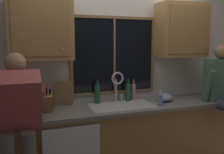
{
  "coord_description": "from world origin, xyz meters",
  "views": [
    {
      "loc": [
        -1.05,
        -2.97,
        1.69
      ],
      "look_at": [
        -0.11,
        -0.3,
        1.28
      ],
      "focal_mm": 38.18,
      "sensor_mm": 36.0,
      "label": 1
    }
  ],
  "objects_px": {
    "person_standing": "(18,120)",
    "mixing_bowl": "(164,98)",
    "cutting_board": "(63,94)",
    "bottle_green_glass": "(133,91)",
    "bottle_amber_small": "(97,94)",
    "soap_dispenser": "(160,100)",
    "bottle_tall_clear": "(128,92)",
    "knife_block": "(47,103)"
  },
  "relations": [
    {
      "from": "cutting_board",
      "to": "bottle_green_glass",
      "type": "bearing_deg",
      "value": 1.16
    },
    {
      "from": "knife_block",
      "to": "bottle_tall_clear",
      "type": "distance_m",
      "value": 1.08
    },
    {
      "from": "person_standing",
      "to": "bottle_tall_clear",
      "type": "relative_size",
      "value": 5.27
    },
    {
      "from": "knife_block",
      "to": "bottle_tall_clear",
      "type": "bearing_deg",
      "value": 9.4
    },
    {
      "from": "person_standing",
      "to": "knife_block",
      "type": "height_order",
      "value": "person_standing"
    },
    {
      "from": "knife_block",
      "to": "person_standing",
      "type": "bearing_deg",
      "value": -129.78
    },
    {
      "from": "knife_block",
      "to": "bottle_green_glass",
      "type": "bearing_deg",
      "value": 10.76
    },
    {
      "from": "bottle_green_glass",
      "to": "mixing_bowl",
      "type": "bearing_deg",
      "value": -32.2
    },
    {
      "from": "knife_block",
      "to": "cutting_board",
      "type": "xyz_separation_m",
      "value": [
        0.22,
        0.2,
        0.05
      ]
    },
    {
      "from": "person_standing",
      "to": "bottle_amber_small",
      "type": "xyz_separation_m",
      "value": [
        0.94,
        0.55,
        0.07
      ]
    },
    {
      "from": "bottle_green_glass",
      "to": "bottle_amber_small",
      "type": "xyz_separation_m",
      "value": [
        -0.52,
        -0.03,
        0.01
      ]
    },
    {
      "from": "bottle_tall_clear",
      "to": "bottle_amber_small",
      "type": "relative_size",
      "value": 0.99
    },
    {
      "from": "mixing_bowl",
      "to": "person_standing",
      "type": "bearing_deg",
      "value": -168.96
    },
    {
      "from": "knife_block",
      "to": "mixing_bowl",
      "type": "relative_size",
      "value": 1.44
    },
    {
      "from": "mixing_bowl",
      "to": "bottle_green_glass",
      "type": "bearing_deg",
      "value": 147.8
    },
    {
      "from": "bottle_amber_small",
      "to": "person_standing",
      "type": "bearing_deg",
      "value": -149.75
    },
    {
      "from": "cutting_board",
      "to": "soap_dispenser",
      "type": "xyz_separation_m",
      "value": [
        1.14,
        -0.37,
        -0.08
      ]
    },
    {
      "from": "person_standing",
      "to": "bottle_tall_clear",
      "type": "xyz_separation_m",
      "value": [
        1.36,
        0.53,
        0.07
      ]
    },
    {
      "from": "bottle_amber_small",
      "to": "soap_dispenser",
      "type": "bearing_deg",
      "value": -27.09
    },
    {
      "from": "person_standing",
      "to": "knife_block",
      "type": "xyz_separation_m",
      "value": [
        0.29,
        0.35,
        0.05
      ]
    },
    {
      "from": "bottle_green_glass",
      "to": "bottle_amber_small",
      "type": "distance_m",
      "value": 0.52
    },
    {
      "from": "person_standing",
      "to": "soap_dispenser",
      "type": "relative_size",
      "value": 8.51
    },
    {
      "from": "person_standing",
      "to": "bottle_amber_small",
      "type": "height_order",
      "value": "person_standing"
    },
    {
      "from": "soap_dispenser",
      "to": "bottle_amber_small",
      "type": "relative_size",
      "value": 0.61
    },
    {
      "from": "mixing_bowl",
      "to": "bottle_tall_clear",
      "type": "distance_m",
      "value": 0.49
    },
    {
      "from": "soap_dispenser",
      "to": "bottle_green_glass",
      "type": "bearing_deg",
      "value": 115.96
    },
    {
      "from": "cutting_board",
      "to": "bottle_green_glass",
      "type": "xyz_separation_m",
      "value": [
        0.95,
        0.02,
        -0.04
      ]
    },
    {
      "from": "cutting_board",
      "to": "mixing_bowl",
      "type": "distance_m",
      "value": 1.32
    },
    {
      "from": "bottle_tall_clear",
      "to": "bottle_green_glass",
      "type": "bearing_deg",
      "value": 24.52
    },
    {
      "from": "knife_block",
      "to": "bottle_green_glass",
      "type": "height_order",
      "value": "knife_block"
    },
    {
      "from": "knife_block",
      "to": "mixing_bowl",
      "type": "bearing_deg",
      "value": 0.01
    },
    {
      "from": "person_standing",
      "to": "mixing_bowl",
      "type": "relative_size",
      "value": 7.17
    },
    {
      "from": "soap_dispenser",
      "to": "bottle_amber_small",
      "type": "xyz_separation_m",
      "value": [
        -0.71,
        0.36,
        0.06
      ]
    },
    {
      "from": "mixing_bowl",
      "to": "soap_dispenser",
      "type": "distance_m",
      "value": 0.23
    },
    {
      "from": "mixing_bowl",
      "to": "bottle_green_glass",
      "type": "distance_m",
      "value": 0.42
    },
    {
      "from": "person_standing",
      "to": "bottle_green_glass",
      "type": "bearing_deg",
      "value": 21.49
    },
    {
      "from": "person_standing",
      "to": "knife_block",
      "type": "distance_m",
      "value": 0.46
    },
    {
      "from": "bottle_tall_clear",
      "to": "bottle_amber_small",
      "type": "height_order",
      "value": "bottle_amber_small"
    },
    {
      "from": "mixing_bowl",
      "to": "bottle_amber_small",
      "type": "xyz_separation_m",
      "value": [
        -0.87,
        0.19,
        0.08
      ]
    },
    {
      "from": "bottle_green_glass",
      "to": "bottle_tall_clear",
      "type": "bearing_deg",
      "value": -155.48
    },
    {
      "from": "mixing_bowl",
      "to": "bottle_amber_small",
      "type": "relative_size",
      "value": 0.73
    },
    {
      "from": "knife_block",
      "to": "bottle_green_glass",
      "type": "relative_size",
      "value": 1.15
    }
  ]
}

